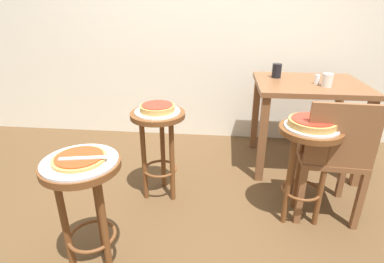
{
  "coord_description": "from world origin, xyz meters",
  "views": [
    {
      "loc": [
        0.2,
        -1.5,
        1.37
      ],
      "look_at": [
        0.01,
        0.29,
        0.6
      ],
      "focal_mm": 28.3,
      "sensor_mm": 36.0,
      "label": 1
    }
  ],
  "objects_px": {
    "stool_foreground": "(85,193)",
    "wooden_chair": "(332,155)",
    "pizza_middle": "(312,123)",
    "cup_near_edge": "(327,80)",
    "serving_plate_foreground": "(80,161)",
    "cup_far_edge": "(277,71)",
    "serving_plate_middle": "(312,127)",
    "pizza_leftside": "(157,108)",
    "stool_leftside": "(159,135)",
    "pizza_server_knife": "(83,158)",
    "pizza_foreground": "(79,158)",
    "stool_middle": "(307,153)",
    "condiment_shaker": "(317,79)",
    "dining_table": "(307,97)",
    "serving_plate_leftside": "(158,112)"
  },
  "relations": [
    {
      "from": "serving_plate_leftside",
      "to": "pizza_leftside",
      "type": "bearing_deg",
      "value": 90.0
    },
    {
      "from": "pizza_middle",
      "to": "dining_table",
      "type": "height_order",
      "value": "dining_table"
    },
    {
      "from": "stool_foreground",
      "to": "condiment_shaker",
      "type": "relative_size",
      "value": 8.68
    },
    {
      "from": "pizza_middle",
      "to": "condiment_shaker",
      "type": "distance_m",
      "value": 0.75
    },
    {
      "from": "serving_plate_foreground",
      "to": "pizza_foreground",
      "type": "distance_m",
      "value": 0.02
    },
    {
      "from": "pizza_middle",
      "to": "pizza_server_knife",
      "type": "xyz_separation_m",
      "value": [
        -1.18,
        -0.58,
        0.0
      ]
    },
    {
      "from": "serving_plate_middle",
      "to": "pizza_leftside",
      "type": "height_order",
      "value": "pizza_leftside"
    },
    {
      "from": "wooden_chair",
      "to": "serving_plate_middle",
      "type": "bearing_deg",
      "value": -164.16
    },
    {
      "from": "serving_plate_middle",
      "to": "dining_table",
      "type": "bearing_deg",
      "value": 77.93
    },
    {
      "from": "serving_plate_middle",
      "to": "stool_leftside",
      "type": "distance_m",
      "value": 1.02
    },
    {
      "from": "cup_near_edge",
      "to": "wooden_chair",
      "type": "bearing_deg",
      "value": -98.23
    },
    {
      "from": "serving_plate_foreground",
      "to": "serving_plate_middle",
      "type": "xyz_separation_m",
      "value": [
        1.21,
        0.56,
        0.0
      ]
    },
    {
      "from": "pizza_middle",
      "to": "pizza_server_knife",
      "type": "height_order",
      "value": "pizza_middle"
    },
    {
      "from": "stool_foreground",
      "to": "wooden_chair",
      "type": "height_order",
      "value": "wooden_chair"
    },
    {
      "from": "wooden_chair",
      "to": "pizza_foreground",
      "type": "bearing_deg",
      "value": -156.24
    },
    {
      "from": "pizza_server_knife",
      "to": "wooden_chair",
      "type": "bearing_deg",
      "value": 13.46
    },
    {
      "from": "pizza_middle",
      "to": "stool_leftside",
      "type": "xyz_separation_m",
      "value": [
        -0.99,
        0.18,
        -0.21
      ]
    },
    {
      "from": "cup_far_edge",
      "to": "condiment_shaker",
      "type": "bearing_deg",
      "value": -34.82
    },
    {
      "from": "condiment_shaker",
      "to": "wooden_chair",
      "type": "relative_size",
      "value": 0.09
    },
    {
      "from": "pizza_foreground",
      "to": "pizza_leftside",
      "type": "bearing_deg",
      "value": 73.31
    },
    {
      "from": "stool_foreground",
      "to": "wooden_chair",
      "type": "xyz_separation_m",
      "value": [
        1.38,
        0.61,
        -0.03
      ]
    },
    {
      "from": "dining_table",
      "to": "condiment_shaker",
      "type": "distance_m",
      "value": 0.19
    },
    {
      "from": "stool_middle",
      "to": "serving_plate_middle",
      "type": "bearing_deg",
      "value": -165.96
    },
    {
      "from": "pizza_leftside",
      "to": "dining_table",
      "type": "bearing_deg",
      "value": 27.56
    },
    {
      "from": "cup_far_edge",
      "to": "condiment_shaker",
      "type": "relative_size",
      "value": 1.58
    },
    {
      "from": "stool_middle",
      "to": "stool_leftside",
      "type": "distance_m",
      "value": 1.0
    },
    {
      "from": "pizza_foreground",
      "to": "cup_far_edge",
      "type": "relative_size",
      "value": 2.09
    },
    {
      "from": "pizza_leftside",
      "to": "cup_near_edge",
      "type": "xyz_separation_m",
      "value": [
        1.25,
        0.47,
        0.11
      ]
    },
    {
      "from": "serving_plate_foreground",
      "to": "pizza_foreground",
      "type": "height_order",
      "value": "pizza_foreground"
    },
    {
      "from": "stool_middle",
      "to": "wooden_chair",
      "type": "height_order",
      "value": "wooden_chair"
    },
    {
      "from": "serving_plate_middle",
      "to": "serving_plate_leftside",
      "type": "distance_m",
      "value": 1.0
    },
    {
      "from": "stool_foreground",
      "to": "condiment_shaker",
      "type": "xyz_separation_m",
      "value": [
        1.41,
        1.27,
        0.31
      ]
    },
    {
      "from": "cup_far_edge",
      "to": "pizza_server_knife",
      "type": "bearing_deg",
      "value": -126.18
    },
    {
      "from": "wooden_chair",
      "to": "dining_table",
      "type": "bearing_deg",
      "value": 90.41
    },
    {
      "from": "pizza_middle",
      "to": "condiment_shaker",
      "type": "bearing_deg",
      "value": 74.26
    },
    {
      "from": "stool_leftside",
      "to": "wooden_chair",
      "type": "height_order",
      "value": "wooden_chair"
    },
    {
      "from": "pizza_middle",
      "to": "pizza_leftside",
      "type": "height_order",
      "value": "same"
    },
    {
      "from": "serving_plate_foreground",
      "to": "cup_far_edge",
      "type": "xyz_separation_m",
      "value": [
        1.12,
        1.47,
        0.15
      ]
    },
    {
      "from": "stool_middle",
      "to": "pizza_middle",
      "type": "xyz_separation_m",
      "value": [
        -0.0,
        0.0,
        0.21
      ]
    },
    {
      "from": "serving_plate_middle",
      "to": "stool_leftside",
      "type": "relative_size",
      "value": 0.49
    },
    {
      "from": "pizza_leftside",
      "to": "cup_near_edge",
      "type": "height_order",
      "value": "cup_near_edge"
    },
    {
      "from": "serving_plate_middle",
      "to": "stool_leftside",
      "type": "height_order",
      "value": "serving_plate_middle"
    },
    {
      "from": "pizza_middle",
      "to": "wooden_chair",
      "type": "xyz_separation_m",
      "value": [
        0.17,
        0.05,
        -0.24
      ]
    },
    {
      "from": "wooden_chair",
      "to": "cup_near_edge",
      "type": "bearing_deg",
      "value": 81.77
    },
    {
      "from": "pizza_foreground",
      "to": "cup_far_edge",
      "type": "height_order",
      "value": "cup_far_edge"
    },
    {
      "from": "pizza_leftside",
      "to": "serving_plate_foreground",
      "type": "bearing_deg",
      "value": -106.69
    },
    {
      "from": "pizza_middle",
      "to": "cup_near_edge",
      "type": "xyz_separation_m",
      "value": [
        0.26,
        0.65,
        0.11
      ]
    },
    {
      "from": "serving_plate_foreground",
      "to": "dining_table",
      "type": "bearing_deg",
      "value": 44.2
    },
    {
      "from": "pizza_middle",
      "to": "pizza_server_knife",
      "type": "distance_m",
      "value": 1.31
    },
    {
      "from": "serving_plate_foreground",
      "to": "stool_middle",
      "type": "distance_m",
      "value": 1.34
    }
  ]
}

